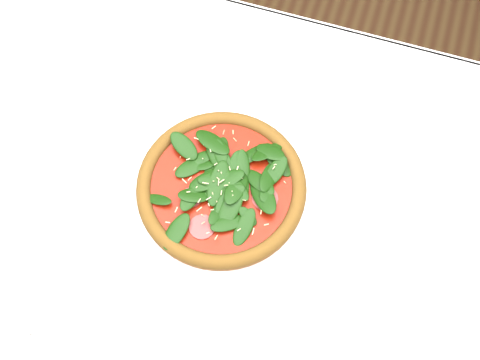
% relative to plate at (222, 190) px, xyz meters
% --- Properties ---
extents(ground, '(6.00, 6.00, 0.00)m').
position_rel_plate_xyz_m(ground, '(-0.01, -0.02, -0.76)').
color(ground, brown).
rests_on(ground, ground).
extents(dining_table, '(1.21, 0.81, 0.75)m').
position_rel_plate_xyz_m(dining_table, '(-0.01, -0.02, -0.11)').
color(dining_table, white).
rests_on(dining_table, ground).
extents(plate, '(0.31, 0.31, 0.01)m').
position_rel_plate_xyz_m(plate, '(0.00, 0.00, 0.00)').
color(plate, white).
rests_on(plate, dining_table).
extents(pizza, '(0.27, 0.27, 0.03)m').
position_rel_plate_xyz_m(pizza, '(0.00, -0.00, 0.02)').
color(pizza, brown).
rests_on(pizza, plate).
extents(napkin, '(0.15, 0.09, 0.01)m').
position_rel_plate_xyz_m(napkin, '(-0.20, -0.26, -0.00)').
color(napkin, white).
rests_on(napkin, dining_table).
extents(fork, '(0.04, 0.14, 0.00)m').
position_rel_plate_xyz_m(fork, '(-0.20, -0.24, 0.01)').
color(fork, silver).
rests_on(fork, napkin).
extents(saucer_far, '(0.12, 0.12, 0.01)m').
position_rel_plate_xyz_m(saucer_far, '(0.27, 0.14, -0.00)').
color(saucer_far, white).
rests_on(saucer_far, dining_table).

